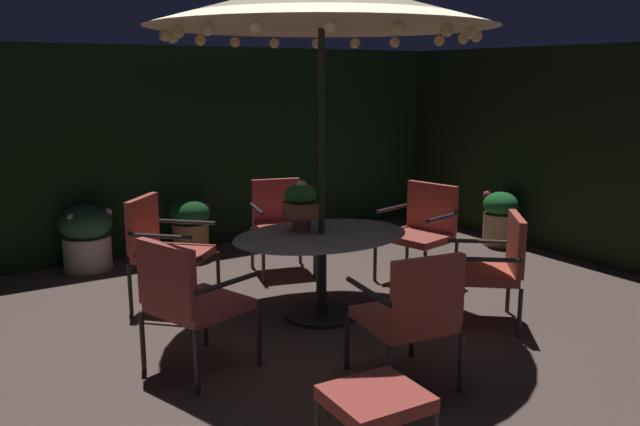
{
  "coord_description": "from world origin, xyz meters",
  "views": [
    {
      "loc": [
        -2.67,
        -4.23,
        2.06
      ],
      "look_at": [
        0.23,
        0.33,
        0.91
      ],
      "focal_mm": 36.82,
      "sensor_mm": 36.0,
      "label": 1
    }
  ],
  "objects_px": {
    "patio_chair_northeast": "(411,311)",
    "potted_plant_right_near": "(86,236)",
    "patio_chair_southwest": "(163,244)",
    "patio_dining_table": "(321,252)",
    "patio_chair_south": "(280,218)",
    "patio_chair_east": "(494,262)",
    "potted_plant_back_left": "(500,217)",
    "patio_umbrella": "(321,4)",
    "ottoman_footrest": "(376,401)",
    "patio_chair_southeast": "(422,225)",
    "centerpiece_planter": "(301,203)",
    "patio_chair_north": "(188,296)",
    "potted_plant_right_far": "(190,226)"
  },
  "relations": [
    {
      "from": "patio_chair_southwest",
      "to": "patio_dining_table",
      "type": "bearing_deg",
      "value": -43.92
    },
    {
      "from": "centerpiece_planter",
      "to": "patio_chair_southeast",
      "type": "xyz_separation_m",
      "value": [
        1.52,
        0.18,
        -0.42
      ]
    },
    {
      "from": "ottoman_footrest",
      "to": "potted_plant_right_far",
      "type": "relative_size",
      "value": 0.76
    },
    {
      "from": "potted_plant_right_near",
      "to": "potted_plant_back_left",
      "type": "relative_size",
      "value": 1.07
    },
    {
      "from": "centerpiece_planter",
      "to": "patio_chair_south",
      "type": "bearing_deg",
      "value": 68.97
    },
    {
      "from": "patio_umbrella",
      "to": "ottoman_footrest",
      "type": "bearing_deg",
      "value": -114.85
    },
    {
      "from": "patio_chair_southeast",
      "to": "patio_chair_southwest",
      "type": "xyz_separation_m",
      "value": [
        -2.45,
        0.69,
        0.0
      ]
    },
    {
      "from": "patio_chair_southwest",
      "to": "potted_plant_back_left",
      "type": "bearing_deg",
      "value": -1.89
    },
    {
      "from": "patio_chair_north",
      "to": "patio_dining_table",
      "type": "bearing_deg",
      "value": 18.04
    },
    {
      "from": "patio_chair_northeast",
      "to": "patio_chair_southwest",
      "type": "bearing_deg",
      "value": 108.82
    },
    {
      "from": "patio_umbrella",
      "to": "potted_plant_right_far",
      "type": "distance_m",
      "value": 3.25
    },
    {
      "from": "patio_chair_south",
      "to": "potted_plant_back_left",
      "type": "distance_m",
      "value": 2.83
    },
    {
      "from": "patio_umbrella",
      "to": "potted_plant_back_left",
      "type": "bearing_deg",
      "value": 15.41
    },
    {
      "from": "ottoman_footrest",
      "to": "patio_chair_northeast",
      "type": "bearing_deg",
      "value": 37.72
    },
    {
      "from": "patio_dining_table",
      "to": "ottoman_footrest",
      "type": "xyz_separation_m",
      "value": [
        -0.91,
        -1.97,
        -0.23
      ]
    },
    {
      "from": "patio_chair_north",
      "to": "patio_chair_northeast",
      "type": "relative_size",
      "value": 1.02
    },
    {
      "from": "patio_chair_northeast",
      "to": "patio_chair_southwest",
      "type": "distance_m",
      "value": 2.57
    },
    {
      "from": "patio_chair_northeast",
      "to": "potted_plant_right_near",
      "type": "height_order",
      "value": "patio_chair_northeast"
    },
    {
      "from": "patio_chair_southeast",
      "to": "potted_plant_right_near",
      "type": "height_order",
      "value": "patio_chair_southeast"
    },
    {
      "from": "patio_chair_east",
      "to": "ottoman_footrest",
      "type": "relative_size",
      "value": 1.78
    },
    {
      "from": "patio_chair_south",
      "to": "patio_chair_southwest",
      "type": "height_order",
      "value": "patio_chair_southwest"
    },
    {
      "from": "patio_chair_east",
      "to": "potted_plant_right_near",
      "type": "height_order",
      "value": "patio_chair_east"
    },
    {
      "from": "patio_dining_table",
      "to": "potted_plant_back_left",
      "type": "xyz_separation_m",
      "value": [
        3.14,
        0.87,
        -0.23
      ]
    },
    {
      "from": "patio_chair_east",
      "to": "ottoman_footrest",
      "type": "distance_m",
      "value": 2.3
    },
    {
      "from": "patio_dining_table",
      "to": "centerpiece_planter",
      "type": "height_order",
      "value": "centerpiece_planter"
    },
    {
      "from": "patio_chair_east",
      "to": "potted_plant_right_far",
      "type": "xyz_separation_m",
      "value": [
        -1.38,
        3.26,
        -0.17
      ]
    },
    {
      "from": "potted_plant_right_far",
      "to": "potted_plant_back_left",
      "type": "relative_size",
      "value": 1.04
    },
    {
      "from": "potted_plant_right_near",
      "to": "potted_plant_back_left",
      "type": "xyz_separation_m",
      "value": [
        4.51,
        -1.64,
        -0.03
      ]
    },
    {
      "from": "patio_chair_north",
      "to": "patio_chair_southwest",
      "type": "distance_m",
      "value": 1.49
    },
    {
      "from": "patio_chair_north",
      "to": "potted_plant_right_far",
      "type": "xyz_separation_m",
      "value": [
        1.11,
        2.8,
        -0.2
      ]
    },
    {
      "from": "patio_chair_northeast",
      "to": "patio_chair_southeast",
      "type": "height_order",
      "value": "patio_chair_southeast"
    },
    {
      "from": "potted_plant_right_near",
      "to": "potted_plant_back_left",
      "type": "height_order",
      "value": "potted_plant_right_near"
    },
    {
      "from": "patio_chair_southeast",
      "to": "potted_plant_right_near",
      "type": "relative_size",
      "value": 1.39
    },
    {
      "from": "patio_dining_table",
      "to": "patio_chair_north",
      "type": "bearing_deg",
      "value": -161.96
    },
    {
      "from": "patio_dining_table",
      "to": "potted_plant_right_near",
      "type": "relative_size",
      "value": 2.22
    },
    {
      "from": "patio_chair_north",
      "to": "patio_chair_northeast",
      "type": "bearing_deg",
      "value": -40.33
    },
    {
      "from": "potted_plant_right_far",
      "to": "patio_umbrella",
      "type": "bearing_deg",
      "value": -83.64
    },
    {
      "from": "potted_plant_right_near",
      "to": "patio_chair_southeast",
      "type": "bearing_deg",
      "value": -38.3
    },
    {
      "from": "patio_chair_south",
      "to": "potted_plant_right_near",
      "type": "relative_size",
      "value": 1.36
    },
    {
      "from": "patio_chair_northeast",
      "to": "potted_plant_right_near",
      "type": "distance_m",
      "value": 4.11
    },
    {
      "from": "patio_umbrella",
      "to": "potted_plant_right_near",
      "type": "bearing_deg",
      "value": 118.63
    },
    {
      "from": "patio_chair_north",
      "to": "potted_plant_right_far",
      "type": "bearing_deg",
      "value": 68.35
    },
    {
      "from": "patio_chair_north",
      "to": "patio_chair_southeast",
      "type": "xyz_separation_m",
      "value": [
        2.78,
        0.76,
        0.0
      ]
    },
    {
      "from": "centerpiece_planter",
      "to": "patio_umbrella",
      "type": "bearing_deg",
      "value": -49.81
    },
    {
      "from": "patio_chair_southeast",
      "to": "patio_chair_southwest",
      "type": "height_order",
      "value": "patio_chair_southwest"
    },
    {
      "from": "patio_chair_east",
      "to": "patio_chair_northeast",
      "type": "bearing_deg",
      "value": -158.71
    },
    {
      "from": "patio_dining_table",
      "to": "patio_chair_southeast",
      "type": "xyz_separation_m",
      "value": [
        1.41,
        0.32,
        -0.0
      ]
    },
    {
      "from": "patio_dining_table",
      "to": "patio_umbrella",
      "type": "bearing_deg",
      "value": 124.02
    },
    {
      "from": "centerpiece_planter",
      "to": "patio_chair_northeast",
      "type": "distance_m",
      "value": 1.63
    },
    {
      "from": "patio_chair_southeast",
      "to": "potted_plant_back_left",
      "type": "bearing_deg",
      "value": 17.6
    }
  ]
}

